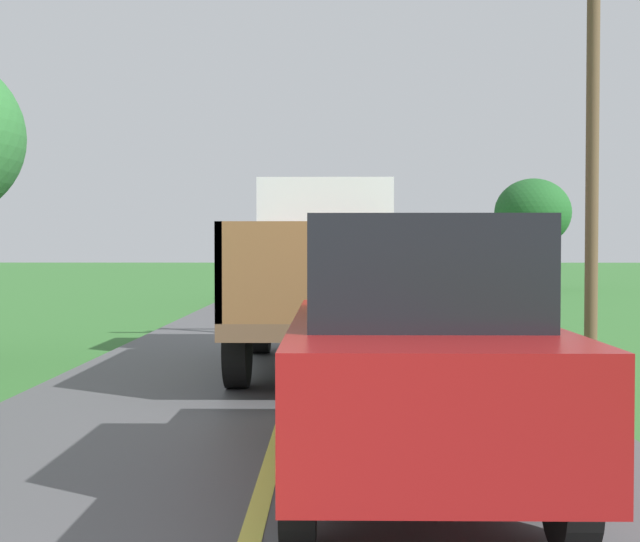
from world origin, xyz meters
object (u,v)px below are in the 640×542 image
at_px(banana_truck_near, 325,270).
at_px(roadside_tree_near_left, 533,213).
at_px(banana_truck_far, 333,258).
at_px(utility_pole_roadside, 593,109).
at_px(following_car, 413,350).

distance_m(banana_truck_near, roadside_tree_near_left, 25.23).
xyz_separation_m(banana_truck_near, banana_truck_far, (0.14, 14.80, -0.00)).
xyz_separation_m(banana_truck_far, roadside_tree_near_left, (8.63, 8.79, 1.84)).
relative_size(banana_truck_near, utility_pole_roadside, 0.81).
bearing_deg(utility_pole_roadside, banana_truck_far, 105.51).
xyz_separation_m(banana_truck_near, following_car, (0.69, -6.77, -0.39)).
height_order(banana_truck_near, following_car, banana_truck_near).
height_order(utility_pole_roadside, following_car, utility_pole_roadside).
distance_m(banana_truck_near, banana_truck_far, 14.80).
bearing_deg(roadside_tree_near_left, following_car, -104.90).
bearing_deg(following_car, roadside_tree_near_left, 75.10).
xyz_separation_m(banana_truck_near, utility_pole_roadside, (4.14, 0.37, 2.48)).
bearing_deg(banana_truck_near, following_car, -84.22).
relative_size(banana_truck_near, banana_truck_far, 1.00).
bearing_deg(utility_pole_roadside, banana_truck_near, -174.83).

